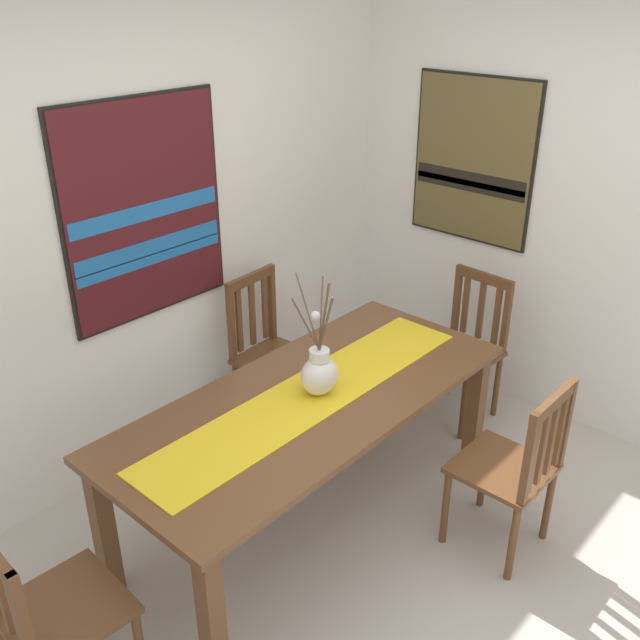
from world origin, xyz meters
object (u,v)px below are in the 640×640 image
object	(u,v)px
centerpiece_vase	(319,372)
chair_1	(465,346)
painting_on_side_wall	(473,160)
painting_on_back_wall	(145,210)
dining_table	(311,414)
chair_0	(270,350)
chair_2	(50,613)
chair_3	(515,466)

from	to	relation	value
centerpiece_vase	chair_1	xyz separation A→B (m)	(1.34, -0.01, -0.40)
centerpiece_vase	painting_on_side_wall	distance (m)	1.87
painting_on_back_wall	chair_1	bearing A→B (deg)	-37.80
dining_table	chair_1	xyz separation A→B (m)	(1.38, -0.02, -0.18)
centerpiece_vase	painting_on_back_wall	distance (m)	1.26
chair_0	painting_on_side_wall	size ratio (longest dim) A/B	0.95
centerpiece_vase	dining_table	bearing A→B (deg)	162.61
dining_table	painting_on_back_wall	distance (m)	1.35
chair_0	chair_2	world-z (taller)	chair_0
centerpiece_vase	painting_on_back_wall	xyz separation A→B (m)	(-0.11, 1.11, 0.57)
centerpiece_vase	chair_2	xyz separation A→B (m)	(-1.41, 0.04, -0.41)
dining_table	painting_on_back_wall	bearing A→B (deg)	93.58
dining_table	centerpiece_vase	bearing A→B (deg)	-17.39
dining_table	chair_1	bearing A→B (deg)	-1.02
chair_1	chair_3	size ratio (longest dim) A/B	1.00
chair_3	painting_on_side_wall	bearing A→B (deg)	40.86
chair_3	chair_2	bearing A→B (deg)	155.49
centerpiece_vase	chair_1	world-z (taller)	centerpiece_vase
dining_table	painting_on_back_wall	xyz separation A→B (m)	(-0.07, 1.10, 0.79)
chair_0	painting_on_side_wall	distance (m)	1.71
chair_0	chair_2	size ratio (longest dim) A/B	1.07
painting_on_side_wall	chair_3	bearing A→B (deg)	-139.14
painting_on_side_wall	chair_2	bearing A→B (deg)	-175.60
chair_3	painting_on_side_wall	distance (m)	1.97
painting_on_back_wall	painting_on_side_wall	xyz separation A→B (m)	(1.84, -0.83, 0.06)
chair_0	chair_3	bearing A→B (deg)	-90.50
painting_on_back_wall	painting_on_side_wall	size ratio (longest dim) A/B	1.13
painting_on_side_wall	dining_table	bearing A→B (deg)	-171.31
chair_1	painting_on_side_wall	distance (m)	1.15
centerpiece_vase	chair_3	size ratio (longest dim) A/B	0.66
chair_1	chair_3	bearing A→B (deg)	-137.44
centerpiece_vase	painting_on_side_wall	world-z (taller)	painting_on_side_wall
chair_1	chair_2	world-z (taller)	chair_1
chair_0	painting_on_back_wall	distance (m)	1.16
chair_1	chair_2	distance (m)	2.75
dining_table	chair_0	bearing A→B (deg)	57.76
chair_3	painting_on_back_wall	size ratio (longest dim) A/B	0.81
chair_0	painting_on_side_wall	world-z (taller)	painting_on_side_wall
chair_0	chair_1	xyz separation A→B (m)	(0.86, -0.85, -0.01)
chair_1	chair_0	bearing A→B (deg)	135.37
chair_1	chair_3	xyz separation A→B (m)	(-0.87, -0.80, 0.01)
chair_3	painting_on_back_wall	xyz separation A→B (m)	(-0.57, 1.92, 0.97)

